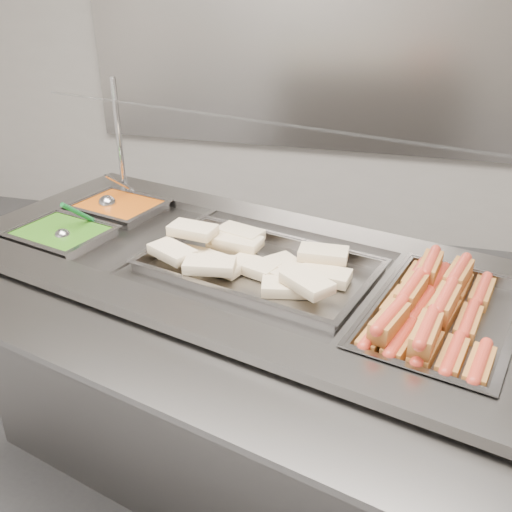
% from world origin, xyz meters
% --- Properties ---
extents(back_panel, '(3.00, 0.04, 1.20)m').
position_xyz_m(back_panel, '(0.00, 2.45, 1.20)').
color(back_panel, '#9F9A95').
rests_on(back_panel, ground).
extents(steam_counter, '(1.94, 1.23, 0.86)m').
position_xyz_m(steam_counter, '(0.10, 0.36, 0.43)').
color(steam_counter, gray).
rests_on(steam_counter, ground).
extents(tray_rail, '(1.72, 0.77, 0.05)m').
position_xyz_m(tray_rail, '(-0.03, -0.11, 0.81)').
color(tray_rail, gray).
rests_on(tray_rail, steam_counter).
extents(sneeze_guard, '(1.59, 0.68, 0.42)m').
position_xyz_m(sneeze_guard, '(0.15, 0.56, 1.20)').
color(sneeze_guard, silver).
rests_on(sneeze_guard, steam_counter).
extents(pan_hotdogs, '(0.45, 0.59, 0.10)m').
position_xyz_m(pan_hotdogs, '(0.67, 0.20, 0.82)').
color(pan_hotdogs, gray).
rests_on(pan_hotdogs, steam_counter).
extents(pan_wraps, '(0.73, 0.54, 0.07)m').
position_xyz_m(pan_wraps, '(0.15, 0.34, 0.83)').
color(pan_wraps, gray).
rests_on(pan_wraps, steam_counter).
extents(pan_beans, '(0.34, 0.30, 0.10)m').
position_xyz_m(pan_beans, '(-0.46, 0.65, 0.82)').
color(pan_beans, gray).
rests_on(pan_beans, steam_counter).
extents(pan_peas, '(0.34, 0.30, 0.10)m').
position_xyz_m(pan_peas, '(-0.53, 0.38, 0.82)').
color(pan_peas, gray).
rests_on(pan_peas, steam_counter).
extents(hotdogs_in_buns, '(0.35, 0.54, 0.11)m').
position_xyz_m(hotdogs_in_buns, '(0.65, 0.20, 0.86)').
color(hotdogs_in_buns, brown).
rests_on(hotdogs_in_buns, pan_hotdogs).
extents(tortilla_wraps, '(0.62, 0.39, 0.09)m').
position_xyz_m(tortilla_wraps, '(0.13, 0.34, 0.87)').
color(tortilla_wraps, beige).
rests_on(tortilla_wraps, pan_wraps).
extents(ladle, '(0.08, 0.18, 0.15)m').
position_xyz_m(ladle, '(-0.50, 0.65, 0.86)').
color(ladle, '#BCBBC0').
rests_on(ladle, pan_beans).
extents(serving_spoon, '(0.07, 0.16, 0.14)m').
position_xyz_m(serving_spoon, '(-0.50, 0.37, 0.87)').
color(serving_spoon, '#BCBBC0').
rests_on(serving_spoon, pan_peas).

